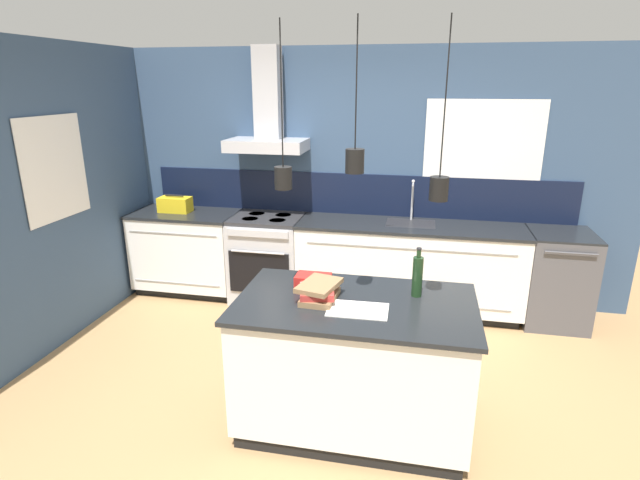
# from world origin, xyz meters

# --- Properties ---
(ground_plane) EXTENTS (16.00, 16.00, 0.00)m
(ground_plane) POSITION_xyz_m (0.00, 0.00, 0.00)
(ground_plane) COLOR #A87F51
(ground_plane) RESTS_ON ground
(wall_back) EXTENTS (5.60, 2.39, 2.60)m
(wall_back) POSITION_xyz_m (-0.05, 2.00, 1.36)
(wall_back) COLOR #354C6B
(wall_back) RESTS_ON ground_plane
(wall_left) EXTENTS (0.08, 3.80, 2.60)m
(wall_left) POSITION_xyz_m (-2.43, 0.70, 1.30)
(wall_left) COLOR #354C6B
(wall_left) RESTS_ON ground_plane
(counter_run_left) EXTENTS (1.13, 0.64, 0.91)m
(counter_run_left) POSITION_xyz_m (-1.81, 1.69, 0.46)
(counter_run_left) COLOR black
(counter_run_left) RESTS_ON ground_plane
(counter_run_sink) EXTENTS (2.24, 0.64, 1.32)m
(counter_run_sink) POSITION_xyz_m (0.60, 1.69, 0.46)
(counter_run_sink) COLOR black
(counter_run_sink) RESTS_ON ground_plane
(oven_range) EXTENTS (0.74, 0.66, 0.91)m
(oven_range) POSITION_xyz_m (-0.88, 1.69, 0.46)
(oven_range) COLOR #B5B5BA
(oven_range) RESTS_ON ground_plane
(dishwasher) EXTENTS (0.58, 0.65, 0.91)m
(dishwasher) POSITION_xyz_m (2.01, 1.69, 0.46)
(dishwasher) COLOR #4C4C51
(dishwasher) RESTS_ON ground_plane
(kitchen_island) EXTENTS (1.54, 0.92, 0.91)m
(kitchen_island) POSITION_xyz_m (0.31, -0.22, 0.46)
(kitchen_island) COLOR black
(kitchen_island) RESTS_ON ground_plane
(bottle_on_island) EXTENTS (0.07, 0.07, 0.33)m
(bottle_on_island) POSITION_xyz_m (0.69, -0.05, 1.05)
(bottle_on_island) COLOR #193319
(bottle_on_island) RESTS_ON kitchen_island
(book_stack) EXTENTS (0.29, 0.35, 0.11)m
(book_stack) POSITION_xyz_m (0.07, -0.23, 0.97)
(book_stack) COLOR olive
(book_stack) RESTS_ON kitchen_island
(red_supply_box) EXTENTS (0.24, 0.16, 0.09)m
(red_supply_box) POSITION_xyz_m (-0.00, -0.06, 0.96)
(red_supply_box) COLOR red
(red_supply_box) RESTS_ON kitchen_island
(paper_pile) EXTENTS (0.38, 0.25, 0.01)m
(paper_pile) POSITION_xyz_m (0.34, -0.34, 0.91)
(paper_pile) COLOR silver
(paper_pile) RESTS_ON kitchen_island
(yellow_toolbox) EXTENTS (0.34, 0.18, 0.19)m
(yellow_toolbox) POSITION_xyz_m (-1.91, 1.69, 0.99)
(yellow_toolbox) COLOR gold
(yellow_toolbox) RESTS_ON counter_run_left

